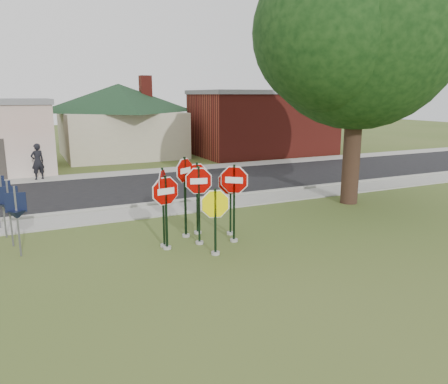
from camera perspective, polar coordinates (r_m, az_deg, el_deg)
name	(u,v)px	position (r m, az deg, el deg)	size (l,w,h in m)	color
ground	(221,258)	(12.21, -0.46, -8.62)	(120.00, 120.00, 0.00)	#425921
sidewalk_near	(162,210)	(17.11, -8.15, -2.39)	(60.00, 1.60, 0.06)	gray
road	(134,189)	(21.35, -11.70, 0.44)	(60.00, 7.00, 0.04)	black
sidewalk_far	(116,174)	(25.48, -13.98, 2.30)	(60.00, 1.60, 0.06)	gray
curb	(154,204)	(18.03, -9.09, -1.52)	(60.00, 0.20, 0.14)	gray
stop_sign_center	(199,194)	(12.91, -3.30, -0.29)	(1.06, 0.29, 2.49)	gray
stop_sign_yellow	(215,214)	(12.10, -1.15, -2.90)	(1.09, 0.26, 2.03)	gray
stop_sign_left	(166,202)	(12.59, -7.61, -1.34)	(1.13, 0.24, 2.31)	gray
stop_sign_right	(234,192)	(13.10, 1.33, 0.02)	(0.94, 0.71, 2.51)	gray
stop_sign_back_right	(197,189)	(13.90, -3.53, 0.36)	(0.97, 0.24, 2.44)	gray
stop_sign_back_left	(185,186)	(13.57, -5.12, 0.81)	(0.90, 0.56, 2.66)	gray
stop_sign_far_right	(231,193)	(13.83, 0.87, -0.10)	(0.95, 0.59, 2.27)	gray
stop_sign_far_left	(163,197)	(12.76, -7.98, -0.69)	(0.51, 0.86, 2.48)	gray
route_sign_row	(2,200)	(15.20, -26.96, -0.92)	(1.43, 4.63, 2.00)	#59595E
building_house	(119,106)	(33.05, -13.53, 10.91)	(11.60, 11.60, 6.20)	#BBB295
building_brick	(263,122)	(33.41, 5.12, 9.08)	(10.20, 6.20, 4.75)	maroon
oak_tree	(360,28)	(18.65, 17.30, 19.78)	(11.38, 10.78, 10.82)	black
bg_tree_right	(314,83)	(45.14, 11.62, 13.81)	(5.60, 5.60, 8.40)	black
pedestrian	(38,161)	(24.86, -23.17, 3.69)	(0.69, 0.45, 1.89)	black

